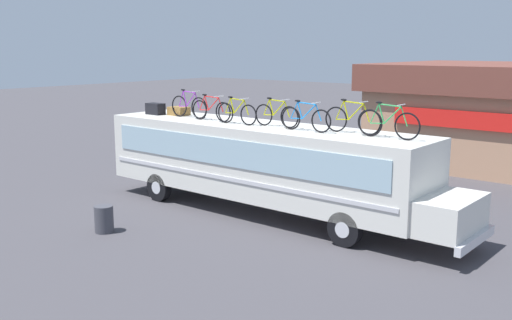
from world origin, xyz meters
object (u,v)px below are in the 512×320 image
(trash_bin, at_px, (104,219))
(luggage_bag_2, at_px, (179,111))
(bus, at_px, (264,162))
(rooftop_bicycle_7, at_px, (388,123))
(rooftop_bicycle_2, at_px, (211,110))
(rooftop_bicycle_4, at_px, (276,115))
(rooftop_bicycle_5, at_px, (306,118))
(rooftop_bicycle_6, at_px, (352,119))
(luggage_bag_1, at_px, (155,109))
(rooftop_bicycle_3, at_px, (237,113))
(rooftop_bicycle_1, at_px, (189,106))

(trash_bin, bearing_deg, luggage_bag_2, 110.93)
(bus, bearing_deg, rooftop_bicycle_7, 0.61)
(luggage_bag_2, relative_size, rooftop_bicycle_2, 0.40)
(rooftop_bicycle_7, bearing_deg, rooftop_bicycle_4, -178.56)
(rooftop_bicycle_2, height_order, rooftop_bicycle_5, rooftop_bicycle_5)
(bus, distance_m, rooftop_bicycle_7, 4.46)
(bus, relative_size, rooftop_bicycle_6, 7.08)
(bus, relative_size, luggage_bag_1, 18.95)
(rooftop_bicycle_5, bearing_deg, rooftop_bicycle_2, 179.95)
(bus, distance_m, rooftop_bicycle_6, 3.37)
(rooftop_bicycle_3, relative_size, rooftop_bicycle_4, 0.98)
(bus, relative_size, rooftop_bicycle_4, 7.72)
(bus, distance_m, rooftop_bicycle_3, 1.76)
(rooftop_bicycle_1, distance_m, rooftop_bicycle_4, 3.75)
(rooftop_bicycle_2, distance_m, rooftop_bicycle_3, 1.22)
(luggage_bag_1, relative_size, rooftop_bicycle_2, 0.39)
(luggage_bag_1, height_order, rooftop_bicycle_3, rooftop_bicycle_3)
(rooftop_bicycle_4, distance_m, rooftop_bicycle_7, 3.68)
(luggage_bag_1, height_order, trash_bin, luggage_bag_1)
(rooftop_bicycle_5, bearing_deg, trash_bin, -133.72)
(bus, bearing_deg, luggage_bag_2, 177.28)
(luggage_bag_1, xyz_separation_m, rooftop_bicycle_1, (1.65, 0.08, 0.20))
(luggage_bag_2, distance_m, rooftop_bicycle_3, 3.29)
(rooftop_bicycle_6, bearing_deg, rooftop_bicycle_2, -174.87)
(rooftop_bicycle_1, bearing_deg, rooftop_bicycle_5, -1.68)
(rooftop_bicycle_3, distance_m, rooftop_bicycle_7, 5.04)
(rooftop_bicycle_1, bearing_deg, rooftop_bicycle_7, 1.07)
(luggage_bag_2, xyz_separation_m, rooftop_bicycle_6, (7.06, 0.02, 0.25))
(trash_bin, bearing_deg, rooftop_bicycle_1, 102.27)
(bus, distance_m, trash_bin, 5.17)
(rooftop_bicycle_1, distance_m, rooftop_bicycle_3, 2.42)
(rooftop_bicycle_1, bearing_deg, rooftop_bicycle_3, -5.92)
(rooftop_bicycle_5, distance_m, rooftop_bicycle_6, 1.35)
(luggage_bag_2, xyz_separation_m, trash_bin, (1.77, -4.64, -2.59))
(luggage_bag_1, xyz_separation_m, luggage_bag_2, (0.82, 0.37, -0.05))
(rooftop_bicycle_1, distance_m, rooftop_bicycle_7, 7.43)
(rooftop_bicycle_5, bearing_deg, rooftop_bicycle_7, 6.57)
(luggage_bag_1, bearing_deg, luggage_bag_2, 24.09)
(rooftop_bicycle_4, distance_m, rooftop_bicycle_5, 1.23)
(rooftop_bicycle_2, xyz_separation_m, rooftop_bicycle_3, (1.22, -0.11, -0.00))
(luggage_bag_2, relative_size, rooftop_bicycle_5, 0.40)
(luggage_bag_2, bearing_deg, rooftop_bicycle_6, 0.18)
(rooftop_bicycle_3, height_order, trash_bin, rooftop_bicycle_3)
(rooftop_bicycle_5, bearing_deg, bus, 172.04)
(bus, distance_m, luggage_bag_1, 5.09)
(rooftop_bicycle_3, bearing_deg, rooftop_bicycle_5, 2.33)
(rooftop_bicycle_4, relative_size, rooftop_bicycle_5, 0.95)
(bus, distance_m, rooftop_bicycle_5, 2.30)
(luggage_bag_1, bearing_deg, rooftop_bicycle_4, 1.34)
(rooftop_bicycle_6, relative_size, trash_bin, 2.31)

